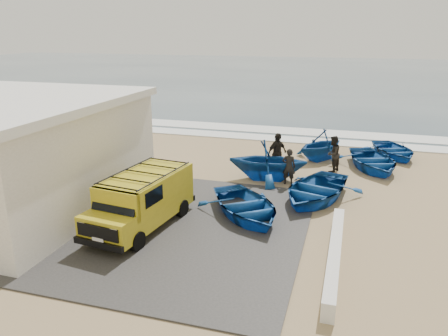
# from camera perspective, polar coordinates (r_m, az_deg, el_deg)

# --- Properties ---
(ground) EXTENTS (160.00, 160.00, 0.00)m
(ground) POSITION_cam_1_polar(r_m,az_deg,el_deg) (17.37, -2.02, -5.18)
(ground) COLOR tan
(slab) EXTENTS (12.00, 10.00, 0.05)m
(slab) POSITION_cam_1_polar(r_m,az_deg,el_deg) (16.41, -10.96, -6.83)
(slab) COLOR #3C3937
(slab) RESTS_ON ground
(ocean) EXTENTS (180.00, 88.00, 0.01)m
(ocean) POSITION_cam_1_polar(r_m,az_deg,el_deg) (71.66, 12.66, 11.86)
(ocean) COLOR #385166
(ocean) RESTS_ON ground
(surf_line) EXTENTS (180.00, 1.60, 0.06)m
(surf_line) POSITION_cam_1_polar(r_m,az_deg,el_deg) (28.45, 5.69, 3.93)
(surf_line) COLOR white
(surf_line) RESTS_ON ground
(surf_wash) EXTENTS (180.00, 2.20, 0.04)m
(surf_wash) POSITION_cam_1_polar(r_m,az_deg,el_deg) (30.84, 6.59, 4.96)
(surf_wash) COLOR white
(surf_wash) RESTS_ON ground
(building) EXTENTS (8.40, 9.40, 4.30)m
(building) POSITION_cam_1_polar(r_m,az_deg,el_deg) (18.82, -26.42, 1.71)
(building) COLOR white
(building) RESTS_ON ground
(parapet) EXTENTS (0.35, 6.00, 0.55)m
(parapet) POSITION_cam_1_polar(r_m,az_deg,el_deg) (13.77, 14.24, -10.93)
(parapet) COLOR silver
(parapet) RESTS_ON ground
(van) EXTENTS (2.38, 4.83, 1.99)m
(van) POSITION_cam_1_polar(r_m,az_deg,el_deg) (15.62, -10.60, -3.94)
(van) COLOR gold
(van) RESTS_ON ground
(boat_near_left) EXTENTS (4.86, 5.09, 0.86)m
(boat_near_left) POSITION_cam_1_polar(r_m,az_deg,el_deg) (16.39, 2.86, -5.00)
(boat_near_left) COLOR #134D9C
(boat_near_left) RESTS_ON ground
(boat_near_right) EXTENTS (4.30, 5.15, 0.92)m
(boat_near_right) POSITION_cam_1_polar(r_m,az_deg,el_deg) (18.35, 11.83, -2.75)
(boat_near_right) COLOR #134D9C
(boat_near_right) RESTS_ON ground
(boat_mid_left) EXTENTS (3.97, 3.55, 1.89)m
(boat_mid_left) POSITION_cam_1_polar(r_m,az_deg,el_deg) (20.33, 5.74, 1.02)
(boat_mid_left) COLOR #134D9C
(boat_mid_left) RESTS_ON ground
(boat_mid_right) EXTENTS (4.19, 4.99, 0.88)m
(boat_mid_right) POSITION_cam_1_polar(r_m,az_deg,el_deg) (23.16, 18.84, 0.91)
(boat_mid_right) COLOR #134D9C
(boat_mid_right) RESTS_ON ground
(boat_far_left) EXTENTS (4.08, 4.19, 1.68)m
(boat_far_left) POSITION_cam_1_polar(r_m,az_deg,el_deg) (23.97, 12.54, 2.99)
(boat_far_left) COLOR #134D9C
(boat_far_left) RESTS_ON ground
(boat_far_right) EXTENTS (3.82, 4.42, 0.77)m
(boat_far_right) POSITION_cam_1_polar(r_m,az_deg,el_deg) (25.81, 21.28, 2.18)
(boat_far_right) COLOR #134D9C
(boat_far_right) RESTS_ON ground
(fisherman_front) EXTENTS (0.61, 0.41, 1.66)m
(fisherman_front) POSITION_cam_1_polar(r_m,az_deg,el_deg) (19.88, 8.46, 0.18)
(fisherman_front) COLOR black
(fisherman_front) RESTS_ON ground
(fisherman_middle) EXTENTS (0.98, 1.08, 1.79)m
(fisherman_middle) POSITION_cam_1_polar(r_m,az_deg,el_deg) (22.11, 14.03, 1.80)
(fisherman_middle) COLOR black
(fisherman_middle) RESTS_ON ground
(fisherman_back) EXTENTS (1.11, 1.23, 2.00)m
(fisherman_back) POSITION_cam_1_polar(r_m,az_deg,el_deg) (21.32, 6.93, 1.92)
(fisherman_back) COLOR black
(fisherman_back) RESTS_ON ground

